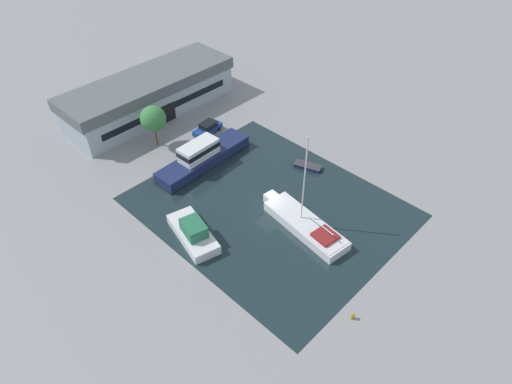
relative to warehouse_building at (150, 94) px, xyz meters
The scene contains 10 objects.
ground_plane 27.71m from the warehouse_building, 96.99° to the right, with size 440.00×440.00×0.00m, color gray.
water_canal 27.71m from the warehouse_building, 96.99° to the right, with size 23.89×28.83×0.01m, color #19282D.
warehouse_building is the anchor object (origin of this frame).
quay_tree_near_building 9.36m from the warehouse_building, 121.94° to the right, with size 3.43×3.43×5.96m.
parked_car 10.93m from the warehouse_building, 79.80° to the right, with size 4.59×2.38×1.66m.
sailboat_moored 32.75m from the warehouse_building, 95.63° to the right, with size 4.46×11.94×11.89m.
motor_cruiser 16.04m from the warehouse_building, 102.30° to the right, with size 14.00×3.93×3.48m.
small_dinghy 26.56m from the warehouse_building, 77.96° to the right, with size 2.46×3.78×0.50m.
cabin_boat 28.03m from the warehouse_building, 117.02° to the right, with size 4.67×7.79×2.53m.
mooring_bollard 44.06m from the warehouse_building, 101.89° to the right, with size 0.34×0.34×0.77m.
Camera 1 is at (-29.01, -26.03, 36.20)m, focal length 32.00 mm.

